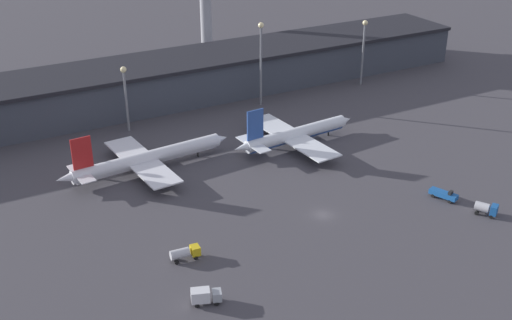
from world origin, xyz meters
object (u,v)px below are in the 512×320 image
at_px(service_vehicle_0, 444,194).
at_px(service_vehicle_2, 185,253).
at_px(airplane_1, 295,135).
at_px(service_vehicle_3, 205,296).
at_px(airplane_0, 147,159).
at_px(service_vehicle_1, 486,208).

height_order(service_vehicle_0, service_vehicle_2, service_vehicle_0).
xyz_separation_m(service_vehicle_0, service_vehicle_2, (-63.74, 6.44, 0.32)).
height_order(airplane_1, service_vehicle_3, airplane_1).
relative_size(airplane_1, service_vehicle_2, 6.41).
distance_m(airplane_1, service_vehicle_3, 72.17).
bearing_deg(airplane_1, service_vehicle_2, -147.81).
height_order(airplane_0, service_vehicle_0, airplane_0).
xyz_separation_m(airplane_0, service_vehicle_0, (56.72, -48.19, -1.94)).
bearing_deg(airplane_1, service_vehicle_1, -75.61).
height_order(service_vehicle_0, service_vehicle_3, service_vehicle_3).
xyz_separation_m(service_vehicle_1, service_vehicle_2, (-67.04, 16.47, -0.10)).
bearing_deg(service_vehicle_3, airplane_0, 100.41).
bearing_deg(service_vehicle_2, airplane_0, 85.41).
distance_m(airplane_0, service_vehicle_1, 83.63).
relative_size(service_vehicle_0, service_vehicle_2, 1.13).
xyz_separation_m(service_vehicle_1, service_vehicle_3, (-69.22, 1.82, 0.03)).
xyz_separation_m(airplane_1, service_vehicle_0, (15.08, -43.01, -1.94)).
height_order(service_vehicle_1, service_vehicle_3, service_vehicle_3).
relative_size(airplane_0, service_vehicle_3, 7.93).
xyz_separation_m(airplane_0, service_vehicle_2, (-7.02, -41.75, -1.61)).
bearing_deg(service_vehicle_2, service_vehicle_0, -0.81).
xyz_separation_m(service_vehicle_0, service_vehicle_1, (3.30, -10.03, 0.42)).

